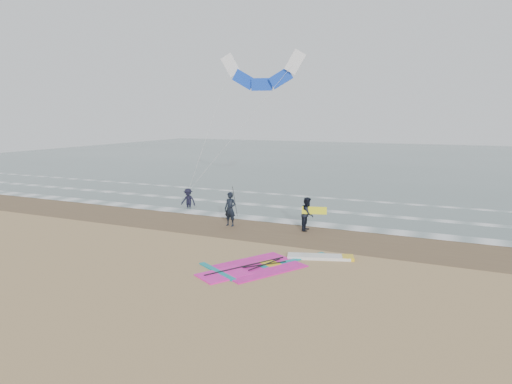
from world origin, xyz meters
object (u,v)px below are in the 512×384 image
at_px(windsurf_rig, 276,264).
at_px(person_walking, 307,214).
at_px(surf_kite, 262,74).
at_px(person_standing, 230,209).
at_px(person_wading, 188,195).

height_order(windsurf_rig, person_walking, person_walking).
bearing_deg(person_walking, surf_kite, 34.19).
relative_size(person_standing, surf_kite, 0.20).
bearing_deg(windsurf_rig, surf_kite, 115.93).
relative_size(person_walking, person_wading, 1.09).
bearing_deg(windsurf_rig, person_walking, 95.66).
bearing_deg(person_wading, person_standing, -35.96).
bearing_deg(person_wading, windsurf_rig, -42.95).
distance_m(person_walking, surf_kite, 12.10).
height_order(windsurf_rig, person_standing, person_standing).
distance_m(person_walking, person_wading, 9.45).
xyz_separation_m(windsurf_rig, person_standing, (-4.80, 5.21, 0.91)).
bearing_deg(person_wading, person_walking, -17.15).
relative_size(person_standing, person_walking, 1.06).
bearing_deg(person_standing, windsurf_rig, -41.78).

